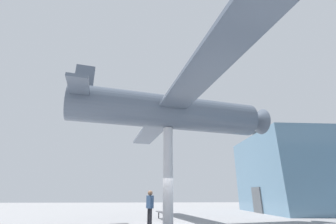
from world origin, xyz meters
TOP-DOWN VIEW (x-y plane):
  - glass_pavilion_left at (-8.83, 16.56)m, footprint 10.12×14.97m
  - support_pylon_central at (0.00, 0.00)m, footprint 0.59×0.59m
  - suspended_airplane at (-0.06, 0.25)m, footprint 19.06×13.69m
  - visitor_person at (-0.28, -1.01)m, footprint 0.45×0.43m
  - plaza_bench at (-3.65, -0.26)m, footprint 1.70×0.73m

SIDE VIEW (x-z plane):
  - plaza_bench at x=-3.65m, z-range 0.19..0.69m
  - visitor_person at x=-0.28m, z-range 0.16..2.00m
  - support_pylon_central at x=0.00m, z-range 0.00..5.53m
  - glass_pavilion_left at x=-8.83m, z-range -0.29..7.60m
  - suspended_airplane at x=-0.06m, z-range 4.84..8.41m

